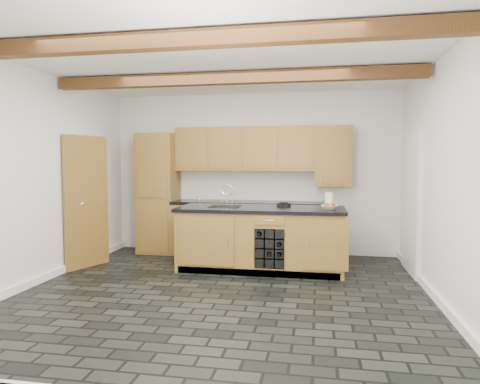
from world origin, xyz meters
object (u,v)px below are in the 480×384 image
object	(u,v)px
fruit_bowl	(329,207)
island	(261,238)
kitchen_scale	(284,204)
paper_towel	(329,200)

from	to	relation	value
fruit_bowl	island	bearing A→B (deg)	175.67
kitchen_scale	fruit_bowl	world-z (taller)	kitchen_scale
kitchen_scale	paper_towel	xyz separation A→B (m)	(0.68, -0.20, 0.09)
kitchen_scale	fruit_bowl	size ratio (longest dim) A/B	0.89
kitchen_scale	island	bearing A→B (deg)	-129.55
island	kitchen_scale	xyz separation A→B (m)	(0.31, 0.25, 0.49)
island	paper_towel	bearing A→B (deg)	3.06
island	paper_towel	size ratio (longest dim) A/B	10.60
island	paper_towel	world-z (taller)	paper_towel
paper_towel	kitchen_scale	bearing A→B (deg)	163.89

